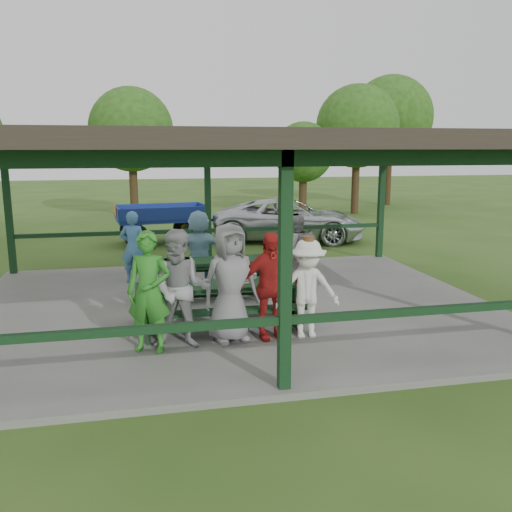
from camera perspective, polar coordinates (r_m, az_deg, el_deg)
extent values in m
plane|color=#2E4F18|center=(10.67, -2.38, -5.64)|extent=(90.00, 90.00, 0.00)
cube|color=slate|center=(10.66, -2.39, -5.39)|extent=(10.00, 8.00, 0.10)
cube|color=black|center=(6.66, 3.07, -1.86)|extent=(0.15, 0.15, 3.00)
cube|color=black|center=(14.28, -24.62, 4.24)|extent=(0.15, 0.15, 3.00)
cube|color=black|center=(14.05, -5.08, 5.13)|extent=(0.15, 0.15, 3.00)
cube|color=black|center=(15.39, 13.03, 5.42)|extent=(0.15, 0.15, 3.00)
cube|color=black|center=(6.65, -17.60, -7.83)|extent=(4.65, 0.10, 0.10)
cube|color=black|center=(7.78, 20.41, -5.20)|extent=(4.65, 0.10, 0.10)
cube|color=black|center=(14.04, -14.82, 2.31)|extent=(4.65, 0.10, 0.10)
cube|color=black|center=(14.61, 4.35, 3.01)|extent=(4.65, 0.10, 0.10)
cube|color=black|center=(6.49, 3.20, 10.26)|extent=(9.80, 0.15, 0.20)
cube|color=black|center=(13.96, -5.19, 10.84)|extent=(9.80, 0.15, 0.20)
cube|color=#2E2621|center=(10.20, -2.54, 11.92)|extent=(10.60, 8.60, 0.24)
cube|color=black|center=(9.24, -3.74, -3.07)|extent=(2.85, 0.75, 0.06)
cube|color=black|center=(8.80, -3.19, -5.82)|extent=(2.85, 0.28, 0.05)
cube|color=black|center=(9.85, -4.20, -3.94)|extent=(2.85, 0.28, 0.05)
cube|color=black|center=(9.25, -11.39, -5.49)|extent=(0.06, 0.70, 0.75)
cube|color=black|center=(9.59, 3.68, -4.68)|extent=(0.06, 0.70, 0.75)
cube|color=black|center=(9.29, -11.36, -6.38)|extent=(0.06, 1.39, 0.45)
cube|color=black|center=(9.63, 3.66, -5.54)|extent=(0.06, 1.39, 0.45)
cube|color=black|center=(11.17, -5.22, -0.55)|extent=(2.49, 0.75, 0.06)
cube|color=black|center=(10.70, -4.83, -2.70)|extent=(2.49, 0.28, 0.05)
cube|color=black|center=(11.78, -5.53, -1.41)|extent=(2.49, 0.28, 0.05)
cube|color=black|center=(11.18, -10.63, -2.52)|extent=(0.06, 0.70, 0.75)
cube|color=black|center=(11.42, 0.13, -2.02)|extent=(0.06, 0.70, 0.75)
cube|color=black|center=(11.22, -10.60, -3.26)|extent=(0.06, 1.39, 0.45)
cube|color=black|center=(11.46, 0.13, -2.75)|extent=(0.06, 1.39, 0.45)
cylinder|color=white|center=(9.15, -9.41, -3.12)|extent=(0.22, 0.22, 0.01)
torus|color=#AA773C|center=(9.13, -9.66, -3.03)|extent=(0.10, 0.10, 0.03)
torus|color=#AA773C|center=(9.13, -9.16, -3.01)|extent=(0.10, 0.10, 0.03)
torus|color=#AA773C|center=(9.19, -9.43, -2.92)|extent=(0.10, 0.10, 0.03)
cylinder|color=white|center=(9.19, -5.90, -2.96)|extent=(0.22, 0.22, 0.01)
torus|color=#AA773C|center=(9.16, -6.14, -2.87)|extent=(0.10, 0.10, 0.03)
torus|color=#AA773C|center=(9.17, -5.64, -2.85)|extent=(0.10, 0.10, 0.03)
torus|color=#AA773C|center=(9.23, -5.94, -2.76)|extent=(0.10, 0.10, 0.03)
cylinder|color=white|center=(9.30, -1.22, -2.73)|extent=(0.22, 0.22, 0.01)
torus|color=#AA773C|center=(9.27, -1.44, -2.64)|extent=(0.10, 0.10, 0.03)
torus|color=#AA773C|center=(9.28, -0.96, -2.62)|extent=(0.10, 0.10, 0.03)
torus|color=#AA773C|center=(9.34, -1.28, -2.53)|extent=(0.10, 0.10, 0.03)
cylinder|color=white|center=(9.44, 2.71, -2.52)|extent=(0.22, 0.22, 0.01)
torus|color=#AA773C|center=(9.41, 2.51, -2.43)|extent=(0.10, 0.10, 0.03)
torus|color=#AA773C|center=(9.43, 2.98, -2.41)|extent=(0.10, 0.10, 0.03)
torus|color=#AA773C|center=(9.48, 2.64, -2.33)|extent=(0.10, 0.10, 0.03)
cylinder|color=#381E0F|center=(8.97, -9.45, -3.14)|extent=(0.06, 0.06, 0.10)
cylinder|color=#381E0F|center=(8.97, -9.16, -3.12)|extent=(0.06, 0.06, 0.10)
cylinder|color=#381E0F|center=(9.10, -1.80, -2.77)|extent=(0.06, 0.06, 0.10)
cylinder|color=#381E0F|center=(9.26, 2.93, -2.52)|extent=(0.06, 0.06, 0.10)
cone|color=white|center=(9.33, -10.18, -2.59)|extent=(0.09, 0.09, 0.10)
cone|color=white|center=(9.36, -7.22, -2.46)|extent=(0.09, 0.09, 0.10)
cone|color=white|center=(9.47, -1.86, -2.20)|extent=(0.09, 0.09, 0.10)
cone|color=white|center=(9.49, -1.29, -2.18)|extent=(0.09, 0.09, 0.10)
cone|color=white|center=(9.52, -0.18, -2.12)|extent=(0.09, 0.09, 0.10)
imported|color=#308A27|center=(8.20, -11.21, -3.74)|extent=(0.78, 0.64, 1.83)
imported|color=#9C9C9F|center=(8.27, -7.88, -3.50)|extent=(1.00, 0.85, 1.83)
imported|color=gray|center=(8.47, -2.74, -2.86)|extent=(1.04, 0.81, 1.88)
imported|color=#B01F1D|center=(8.61, 1.42, -3.15)|extent=(1.06, 0.55, 1.73)
imported|color=white|center=(8.70, 5.43, -3.47)|extent=(1.09, 0.69, 1.60)
cylinder|color=brown|center=(8.54, 5.52, 1.34)|extent=(0.35, 0.35, 0.02)
cylinder|color=brown|center=(8.53, 5.53, 1.74)|extent=(0.21, 0.21, 0.11)
imported|color=#86BAD0|center=(11.91, -6.00, 0.80)|extent=(1.64, 0.85, 1.69)
imported|color=teal|center=(12.50, -12.80, 0.94)|extent=(0.68, 0.53, 1.63)
imported|color=gray|center=(12.57, 4.27, 0.91)|extent=(0.77, 0.63, 1.49)
imported|color=silver|center=(18.36, 3.54, 3.81)|extent=(5.54, 3.82, 1.41)
cube|color=navy|center=(18.03, -9.91, 3.84)|extent=(2.97, 1.75, 0.12)
cube|color=navy|center=(17.31, -9.55, 4.39)|extent=(2.80, 0.41, 0.40)
cube|color=navy|center=(18.69, -10.30, 4.87)|extent=(2.80, 0.41, 0.40)
cube|color=navy|center=(17.83, -14.42, 4.39)|extent=(0.23, 1.41, 0.40)
cube|color=navy|center=(18.28, -5.57, 4.86)|extent=(0.23, 1.41, 0.40)
cylinder|color=black|center=(17.23, -12.42, 1.98)|extent=(0.78, 0.27, 0.76)
cylinder|color=yellow|center=(17.23, -12.42, 1.98)|extent=(0.31, 0.25, 0.28)
cylinder|color=black|center=(18.71, -12.99, 2.69)|extent=(0.78, 0.27, 0.76)
cylinder|color=yellow|center=(18.71, -12.99, 2.69)|extent=(0.31, 0.25, 0.28)
cylinder|color=black|center=(17.53, -6.53, 2.33)|extent=(0.78, 0.27, 0.76)
cylinder|color=yellow|center=(17.53, -6.53, 2.33)|extent=(0.31, 0.25, 0.28)
cylinder|color=black|center=(18.99, -7.55, 3.00)|extent=(0.78, 0.27, 0.76)
cylinder|color=yellow|center=(18.99, -7.55, 3.00)|extent=(0.31, 0.25, 0.28)
cube|color=navy|center=(18.45, -4.02, 3.84)|extent=(1.01, 0.20, 0.08)
cone|color=#F2590C|center=(17.81, -14.60, 4.70)|extent=(0.07, 0.40, 0.40)
cylinder|color=#312113|center=(24.80, -12.76, 7.20)|extent=(0.36, 0.36, 2.85)
sphere|color=#214813|center=(24.75, -13.01, 12.85)|extent=(3.64, 3.64, 3.64)
cylinder|color=#312113|center=(25.23, 4.94, 6.69)|extent=(0.36, 0.36, 2.13)
sphere|color=#214813|center=(25.15, 5.02, 10.85)|extent=(2.73, 2.73, 2.73)
cylinder|color=#312113|center=(26.24, 10.42, 7.67)|extent=(0.36, 0.36, 2.99)
sphere|color=#214813|center=(26.21, 10.63, 13.28)|extent=(3.83, 3.83, 3.83)
cylinder|color=#312113|center=(30.73, 13.74, 8.48)|extent=(0.36, 0.36, 3.45)
sphere|color=#214813|center=(30.74, 14.01, 14.00)|extent=(4.41, 4.41, 4.41)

